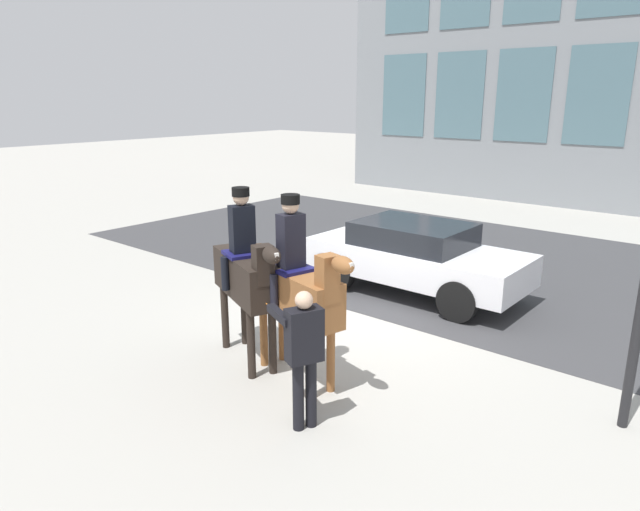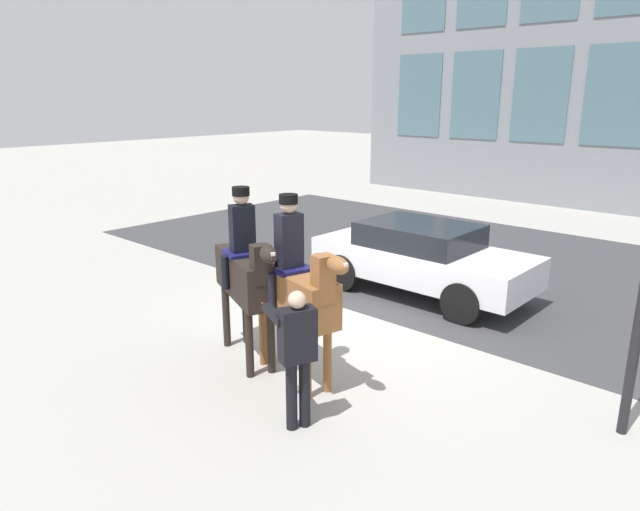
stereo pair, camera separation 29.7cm
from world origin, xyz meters
name	(u,v)px [view 2 (the right image)]	position (x,y,z in m)	size (l,w,h in m)	color
ground_plane	(354,325)	(0.00, 0.00, 0.00)	(80.00, 80.00, 0.00)	#9E9B93
road_surface	(486,265)	(0.00, 4.75, 0.00)	(18.96, 8.50, 0.01)	#38383A
mounted_horse_lead	(246,272)	(-0.33, -2.00, 1.32)	(1.89, 1.03, 2.49)	black
mounted_horse_companion	(295,288)	(0.57, -1.96, 1.28)	(2.00, 0.80, 2.49)	brown
pedestrian_bystander	(296,349)	(1.41, -2.78, 0.97)	(0.91, 0.45, 1.65)	black
street_car_near_lane	(422,257)	(-0.04, 2.08, 0.74)	(4.14, 1.82, 1.37)	silver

